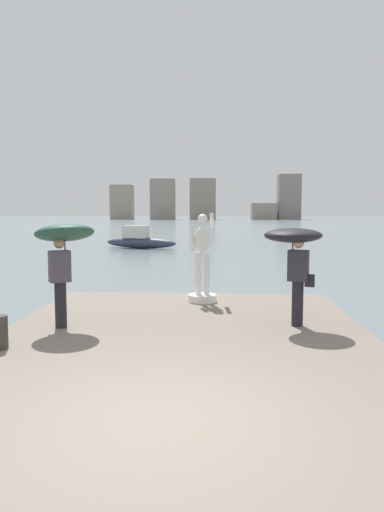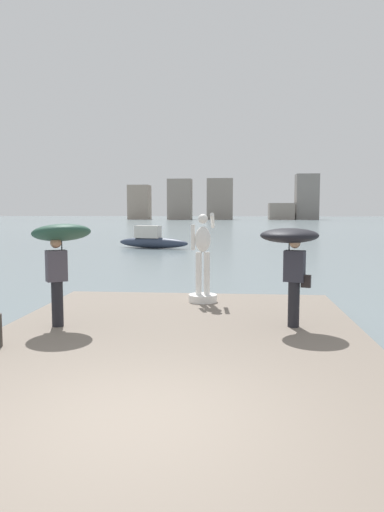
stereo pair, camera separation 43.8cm
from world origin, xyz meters
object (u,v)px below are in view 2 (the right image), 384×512
onlooker_right (291,246)px  boat_near (152,240)px  onlooker_left (60,243)px  statue_white_figure (203,268)px

onlooker_right → boat_near: size_ratio=0.35×
onlooker_left → boat_near: 24.73m
onlooker_left → onlooker_right: (4.42, 0.34, -0.06)m
onlooker_left → boat_near: (-2.52, 24.56, -1.46)m
statue_white_figure → boat_near: (-5.10, 21.88, -0.68)m
onlooker_left → onlooker_right: bearing=4.4°
statue_white_figure → onlooker_left: 3.79m
onlooker_left → onlooker_right: onlooker_left is taller
statue_white_figure → onlooker_right: bearing=-51.7°
onlooker_right → boat_near: 25.23m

